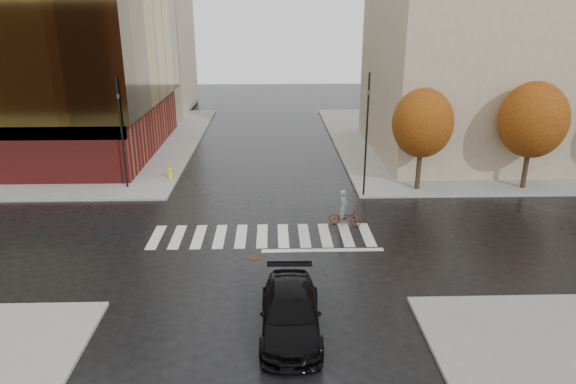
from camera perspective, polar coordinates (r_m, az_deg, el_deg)
name	(u,v)px	position (r m, az deg, el deg)	size (l,w,h in m)	color
ground	(262,240)	(26.45, -2.91, -5.34)	(120.00, 120.00, 0.00)	black
sidewalk_nw	(29,143)	(51.13, -26.80, 4.91)	(30.00, 30.00, 0.15)	gray
sidewalk_ne	(497,139)	(50.63, 22.16, 5.44)	(30.00, 30.00, 0.15)	gray
crosswalk	(262,236)	(26.90, -2.89, -4.89)	(12.00, 3.00, 0.01)	silver
building_ne_tan	(483,38)	(44.21, 20.84, 15.74)	(16.00, 16.00, 18.00)	tan
building_nw_far	(123,20)	(63.24, -17.84, 17.72)	(14.00, 12.00, 20.00)	tan
tree_ne_a	(423,123)	(33.45, 14.73, 7.39)	(3.80, 3.80, 6.50)	#311E15
tree_ne_b	(533,120)	(36.02, 25.58, 7.22)	(4.20, 4.20, 6.89)	#311E15
sedan	(290,312)	(19.09, 0.27, -13.22)	(2.17, 5.34, 1.55)	black
cyclist	(344,213)	(28.07, 6.29, -2.39)	(1.91, 1.17, 2.05)	maroon
traffic_light_nw	(121,127)	(34.40, -18.05, 6.86)	(0.20, 0.18, 7.06)	black
traffic_light_ne	(367,127)	(31.54, 8.77, 7.16)	(0.17, 0.20, 7.57)	black
fire_hydrant	(170,172)	(36.29, -12.97, 2.14)	(0.29, 0.29, 0.81)	#E2EA0D
manhole	(254,258)	(24.66, -3.83, -7.28)	(0.65, 0.65, 0.01)	#462D19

